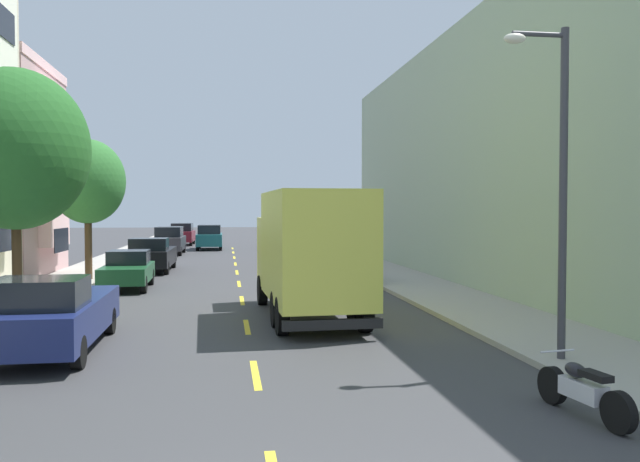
% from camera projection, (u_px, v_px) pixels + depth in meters
% --- Properties ---
extents(ground_plane, '(160.00, 160.00, 0.00)m').
position_uv_depth(ground_plane, '(236.00, 267.00, 34.89)').
color(ground_plane, '#38383A').
extents(sidewalk_left, '(3.20, 120.00, 0.14)m').
position_uv_depth(sidewalk_left, '(93.00, 271.00, 31.88)').
color(sidewalk_left, '#A39E93').
rests_on(sidewalk_left, ground_plane).
extents(sidewalk_right, '(3.20, 120.00, 0.14)m').
position_uv_depth(sidewalk_right, '(372.00, 267.00, 33.95)').
color(sidewalk_right, '#A39E93').
rests_on(sidewalk_right, ground_plane).
extents(lane_centerline_dashes, '(0.14, 47.20, 0.01)m').
position_uv_depth(lane_centerline_dashes, '(238.00, 278.00, 29.45)').
color(lane_centerline_dashes, yellow).
rests_on(lane_centerline_dashes, ground_plane).
extents(apartment_block_opposite, '(10.00, 36.00, 10.67)m').
position_uv_depth(apartment_block_opposite, '(569.00, 157.00, 26.82)').
color(apartment_block_opposite, '#99AD8E').
rests_on(apartment_block_opposite, ground_plane).
extents(street_tree_second, '(4.08, 4.08, 6.96)m').
position_uv_depth(street_tree_second, '(15.00, 149.00, 18.03)').
color(street_tree_second, '#47331E').
rests_on(street_tree_second, sidewalk_left).
extents(street_tree_third, '(3.17, 3.17, 6.01)m').
position_uv_depth(street_tree_third, '(88.00, 182.00, 27.51)').
color(street_tree_third, '#47331E').
rests_on(street_tree_third, sidewalk_left).
extents(street_lamp, '(1.35, 0.28, 6.57)m').
position_uv_depth(street_lamp, '(556.00, 167.00, 12.70)').
color(street_lamp, '#38383D').
rests_on(street_lamp, sidewalk_right).
extents(delivery_box_truck, '(2.65, 7.43, 3.62)m').
position_uv_depth(delivery_box_truck, '(309.00, 249.00, 18.25)').
color(delivery_box_truck, '#D8D84C').
rests_on(delivery_box_truck, ground_plane).
extents(parked_pickup_navy, '(2.03, 5.31, 1.73)m').
position_uv_depth(parked_pickup_navy, '(52.00, 315.00, 14.01)').
color(parked_pickup_navy, navy).
rests_on(parked_pickup_navy, ground_plane).
extents(parked_hatchback_forest, '(1.80, 4.03, 1.50)m').
position_uv_depth(parked_hatchback_forest, '(128.00, 270.00, 25.25)').
color(parked_hatchback_forest, '#194C28').
rests_on(parked_hatchback_forest, ground_plane).
extents(parked_pickup_black, '(2.07, 5.33, 1.73)m').
position_uv_depth(parked_pickup_black, '(152.00, 255.00, 32.31)').
color(parked_pickup_black, black).
rests_on(parked_pickup_black, ground_plane).
extents(parked_hatchback_orange, '(1.74, 4.00, 1.50)m').
position_uv_depth(parked_hatchback_orange, '(318.00, 254.00, 34.53)').
color(parked_hatchback_orange, orange).
rests_on(parked_hatchback_orange, ground_plane).
extents(parked_hatchback_champagne, '(1.76, 4.01, 1.50)m').
position_uv_depth(parked_hatchback_champagne, '(281.00, 236.00, 58.11)').
color(parked_hatchback_champagne, tan).
rests_on(parked_hatchback_champagne, ground_plane).
extents(parked_suv_burgundy, '(2.06, 4.84, 1.93)m').
position_uv_depth(parked_suv_burgundy, '(182.00, 234.00, 56.68)').
color(parked_suv_burgundy, maroon).
rests_on(parked_suv_burgundy, ground_plane).
extents(parked_hatchback_white, '(1.77, 4.01, 1.50)m').
position_uv_depth(parked_hatchback_white, '(346.00, 266.00, 27.04)').
color(parked_hatchback_white, silver).
rests_on(parked_hatchback_white, ground_plane).
extents(parked_wagon_silver, '(1.83, 4.70, 1.50)m').
position_uv_depth(parked_wagon_silver, '(286.00, 238.00, 52.25)').
color(parked_wagon_silver, '#B2B5BA').
rests_on(parked_wagon_silver, ground_plane).
extents(parked_suv_charcoal, '(2.01, 4.83, 1.93)m').
position_uv_depth(parked_suv_charcoal, '(169.00, 240.00, 44.79)').
color(parked_suv_charcoal, '#333338').
rests_on(parked_suv_charcoal, ground_plane).
extents(moving_teal_sedan, '(1.95, 4.80, 1.93)m').
position_uv_depth(moving_teal_sedan, '(209.00, 237.00, 50.28)').
color(moving_teal_sedan, '#195B60').
rests_on(moving_teal_sedan, ground_plane).
extents(parked_motorcycle, '(0.62, 2.05, 0.90)m').
position_uv_depth(parked_motorcycle, '(583.00, 390.00, 9.62)').
color(parked_motorcycle, black).
rests_on(parked_motorcycle, ground_plane).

